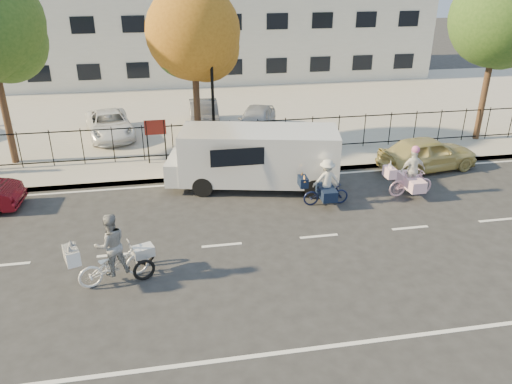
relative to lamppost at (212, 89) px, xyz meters
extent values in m
plane|color=#333334|center=(-0.50, -6.80, -3.11)|extent=(120.00, 120.00, 0.00)
cube|color=#A8A399|center=(-0.50, -1.75, -3.04)|extent=(60.00, 0.10, 0.15)
cube|color=#A8A399|center=(-0.50, -0.70, -3.04)|extent=(60.00, 2.20, 0.15)
cube|color=#A8A399|center=(-0.50, 8.20, -3.04)|extent=(60.00, 15.60, 0.15)
cube|color=silver|center=(-0.50, 18.20, -0.11)|extent=(34.00, 10.00, 6.00)
cylinder|color=black|center=(0.00, 0.00, -0.96)|extent=(0.12, 0.12, 4.00)
sphere|color=white|center=(0.00, 0.00, 1.19)|extent=(0.36, 0.36, 0.36)
cylinder|color=black|center=(-2.70, 0.00, -2.06)|extent=(0.06, 0.06, 1.80)
cylinder|color=black|center=(-2.00, 0.00, -2.06)|extent=(0.06, 0.06, 1.80)
cube|color=#59140F|center=(-2.35, 0.00, -1.46)|extent=(0.85, 0.04, 0.60)
imported|color=white|center=(-3.47, -8.09, -2.62)|extent=(1.97, 1.23, 0.98)
imported|color=silver|center=(-3.47, -8.09, -2.02)|extent=(1.00, 0.89, 1.71)
cube|color=white|center=(-4.39, -8.41, -2.03)|extent=(0.51, 0.67, 0.39)
cone|color=white|center=(-4.39, -8.28, -1.77)|extent=(0.15, 0.15, 0.20)
cone|color=white|center=(-4.39, -8.54, -1.77)|extent=(0.15, 0.15, 0.20)
torus|color=black|center=(-2.71, -8.19, -2.81)|extent=(0.60, 0.28, 0.61)
torus|color=black|center=(-2.71, -7.44, -2.81)|extent=(0.60, 0.28, 0.61)
cube|color=white|center=(-2.71, -7.82, -2.46)|extent=(0.64, 0.54, 0.27)
imported|color=#FFC2DA|center=(6.57, -4.52, -2.62)|extent=(1.65, 0.51, 0.99)
imported|color=white|center=(6.57, -4.52, -2.12)|extent=(0.92, 0.40, 1.55)
cube|color=#FFC2D6|center=(5.68, -4.55, -2.13)|extent=(0.31, 0.55, 0.35)
cone|color=white|center=(5.68, -4.55, -1.81)|extent=(0.12, 0.12, 0.32)
cube|color=#FFC2D6|center=(6.57, -4.52, -2.57)|extent=(0.58, 1.30, 0.39)
sphere|color=pink|center=(6.57, -4.52, -1.36)|extent=(0.28, 0.28, 0.28)
imported|color=#101737|center=(3.36, -4.68, -2.70)|extent=(1.59, 0.58, 0.83)
imported|color=silver|center=(3.36, -4.68, -2.18)|extent=(0.95, 0.56, 1.45)
cube|color=black|center=(2.53, -4.66, -2.19)|extent=(0.29, 0.51, 0.33)
cone|color=orange|center=(2.53, -4.49, -2.01)|extent=(0.11, 0.22, 0.30)
cone|color=orange|center=(2.53, -4.82, -2.01)|extent=(0.11, 0.22, 0.30)
cube|color=black|center=(3.36, -4.68, -2.61)|extent=(0.53, 1.21, 0.37)
cube|color=white|center=(1.38, -2.77, -1.86)|extent=(5.97, 3.26, 1.88)
cube|color=white|center=(-1.71, -2.77, -2.38)|extent=(0.95, 2.11, 0.84)
cylinder|color=black|center=(-0.61, -3.70, -2.75)|extent=(0.77, 0.42, 0.73)
cylinder|color=black|center=(-0.61, -1.85, -2.75)|extent=(0.77, 0.42, 0.73)
cylinder|color=black|center=(3.37, -3.70, -2.75)|extent=(0.77, 0.42, 0.73)
cylinder|color=black|center=(3.37, -1.85, -2.75)|extent=(0.77, 0.42, 0.73)
imported|color=tan|center=(8.33, -2.30, -2.43)|extent=(4.23, 2.21, 1.37)
imported|color=white|center=(-4.55, 3.84, -2.38)|extent=(2.72, 4.49, 1.16)
imported|color=#4F5156|center=(-0.07, 4.44, -2.32)|extent=(1.46, 3.95, 1.29)
imported|color=#ACAEB4|center=(2.30, 3.08, -2.32)|extent=(2.79, 4.09, 1.29)
cylinder|color=#442D1D|center=(-8.14, 1.10, -0.66)|extent=(0.28, 0.28, 4.90)
sphere|color=#385B1E|center=(-7.64, 1.30, 1.79)|extent=(3.08, 3.08, 3.08)
cylinder|color=#442D1D|center=(-0.57, 1.36, -0.88)|extent=(0.28, 0.28, 4.46)
sphere|color=#9F6219|center=(-0.57, 1.36, 1.98)|extent=(3.82, 3.82, 3.82)
sphere|color=#9F6219|center=(-0.07, 1.56, 1.35)|extent=(2.80, 2.80, 2.80)
cylinder|color=#442D1D|center=(12.29, 0.50, -0.71)|extent=(0.28, 0.28, 4.81)
sphere|color=#385B1E|center=(12.29, 0.50, 2.39)|extent=(4.12, 4.12, 4.12)
sphere|color=#385B1E|center=(12.79, 0.70, 1.70)|extent=(3.02, 3.02, 3.02)
camera|label=1|loc=(-1.75, -19.57, 4.56)|focal=35.00mm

